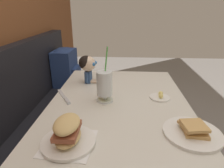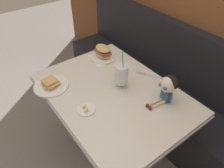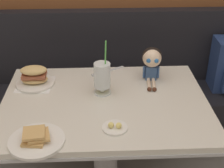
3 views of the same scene
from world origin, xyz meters
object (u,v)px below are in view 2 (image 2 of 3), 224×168
at_px(toast_plate, 51,85).
at_px(sandwich_plate, 103,53).
at_px(milkshake_glass, 121,75).
at_px(butter_saucer, 86,109).
at_px(seated_doll, 168,86).
at_px(butter_knife, 145,74).

relative_size(toast_plate, sandwich_plate, 1.14).
xyz_separation_m(toast_plate, milkshake_glass, (0.30, 0.41, 0.09)).
distance_m(sandwich_plate, butter_saucer, 0.62).
xyz_separation_m(toast_plate, sandwich_plate, (-0.09, 0.52, 0.03)).
xyz_separation_m(sandwich_plate, seated_doll, (0.68, 0.04, 0.08)).
xyz_separation_m(toast_plate, seated_doll, (0.59, 0.56, 0.11)).
bearing_deg(seated_doll, milkshake_glass, -153.30).
height_order(toast_plate, sandwich_plate, sandwich_plate).
bearing_deg(seated_doll, butter_knife, 162.37).
relative_size(milkshake_glass, butter_knife, 1.51).
height_order(butter_saucer, seated_doll, seated_doll).
distance_m(butter_saucer, seated_doll, 0.55).
height_order(sandwich_plate, butter_saucer, sandwich_plate).
bearing_deg(milkshake_glass, seated_doll, 26.70).
xyz_separation_m(milkshake_glass, butter_knife, (0.00, 0.24, -0.10)).
height_order(toast_plate, seated_doll, seated_doll).
bearing_deg(milkshake_glass, toast_plate, -126.11).
distance_m(milkshake_glass, butter_knife, 0.26).
xyz_separation_m(sandwich_plate, butter_knife, (0.39, 0.13, -0.04)).
xyz_separation_m(butter_knife, seated_doll, (0.29, -0.09, 0.12)).
relative_size(butter_saucer, butter_knife, 0.57).
relative_size(butter_knife, seated_doll, 0.94).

